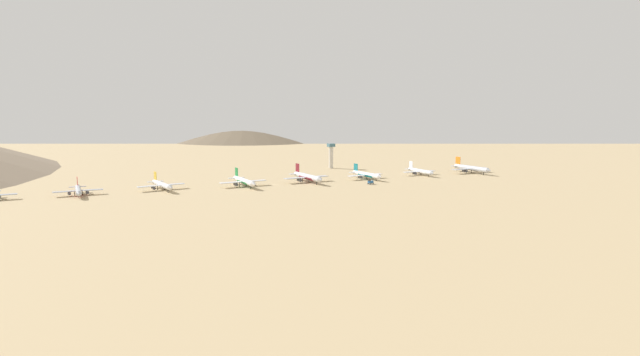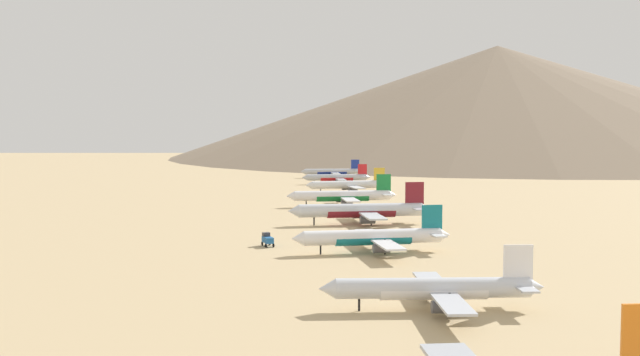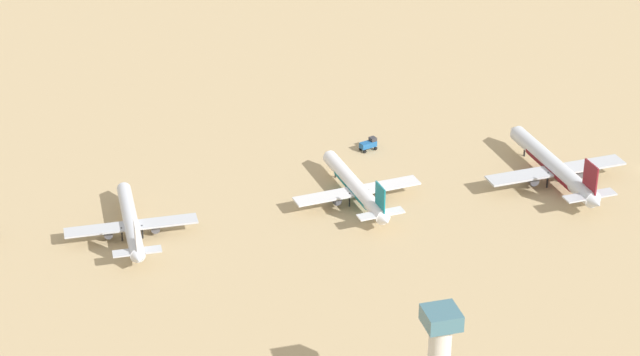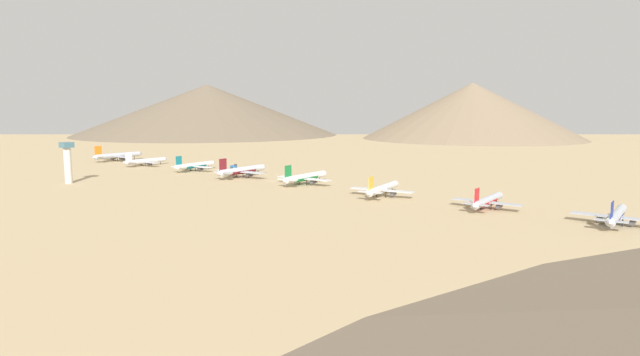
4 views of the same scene
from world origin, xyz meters
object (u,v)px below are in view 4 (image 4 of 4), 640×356
object	(u,v)px
parked_jet_7	(118,156)
service_truck	(234,166)
control_tower	(68,160)
parked_jet_4	(242,170)
parked_jet_6	(146,161)
parked_jet_1	(487,201)
parked_jet_2	(383,189)
parked_jet_3	(305,177)
parked_jet_0	(617,215)
parked_jet_5	(195,165)

from	to	relation	value
parked_jet_7	service_truck	distance (m)	137.39
parked_jet_7	control_tower	distance (m)	151.12
parked_jet_4	control_tower	world-z (taller)	control_tower
parked_jet_4	parked_jet_6	size ratio (longest dim) A/B	1.21
parked_jet_1	parked_jet_2	xyz separation A→B (m)	(-0.85, 60.97, 0.39)
parked_jet_3	service_truck	bearing A→B (deg)	72.47
parked_jet_0	control_tower	distance (m)	324.96
parked_jet_2	parked_jet_4	xyz separation A→B (m)	(8.63, 124.71, 0.56)
parked_jet_1	control_tower	world-z (taller)	control_tower
parked_jet_0	parked_jet_1	distance (m)	57.81
parked_jet_0	control_tower	size ratio (longest dim) A/B	1.59
service_truck	parked_jet_0	bearing A→B (deg)	-98.60
parked_jet_3	parked_jet_4	size ratio (longest dim) A/B	0.94
parked_jet_5	control_tower	bearing A→B (deg)	173.25
parked_jet_6	control_tower	bearing A→B (deg)	-151.07
parked_jet_3	parked_jet_0	bearing A→B (deg)	-93.31
parked_jet_4	control_tower	size ratio (longest dim) A/B	1.91
parked_jet_4	service_truck	size ratio (longest dim) A/B	9.41
service_truck	parked_jet_4	bearing A→B (deg)	-126.81
parked_jet_4	control_tower	bearing A→B (deg)	142.93
parked_jet_6	parked_jet_7	xyz separation A→B (m)	(8.17, 58.04, 1.00)
parked_jet_1	service_truck	bearing A→B (deg)	79.74
parked_jet_0	parked_jet_2	world-z (taller)	parked_jet_2
parked_jet_2	parked_jet_7	bearing A→B (deg)	86.59
parked_jet_6	parked_jet_0	bearing A→B (deg)	-91.73
parked_jet_6	control_tower	world-z (taller)	control_tower
parked_jet_1	parked_jet_5	distance (m)	244.84
parked_jet_2	parked_jet_6	xyz separation A→B (m)	(10.05, 247.36, -0.32)
parked_jet_4	parked_jet_5	bearing A→B (deg)	86.07
parked_jet_2	service_truck	size ratio (longest dim) A/B	8.25
parked_jet_0	parked_jet_6	bearing A→B (deg)	88.27
parked_jet_4	service_truck	bearing A→B (deg)	53.19
parked_jet_3	parked_jet_7	size ratio (longest dim) A/B	0.93
parked_jet_4	parked_jet_5	xyz separation A→B (m)	(4.04, 58.88, -0.68)
parked_jet_1	control_tower	size ratio (longest dim) A/B	1.55
parked_jet_0	parked_jet_7	xyz separation A→B (m)	(19.20, 424.15, 0.97)
parked_jet_0	control_tower	xyz separation A→B (m)	(-83.56, 313.83, 11.35)
parked_jet_5	parked_jet_4	bearing A→B (deg)	-93.93
parked_jet_1	parked_jet_7	bearing A→B (deg)	87.29
parked_jet_1	parked_jet_2	world-z (taller)	parked_jet_2
parked_jet_5	control_tower	size ratio (longest dim) A/B	1.66
parked_jet_5	parked_jet_6	bearing A→B (deg)	92.36
control_tower	parked_jet_2	bearing A→B (deg)	-66.57
parked_jet_2	parked_jet_4	size ratio (longest dim) A/B	0.88
parked_jet_3	control_tower	distance (m)	160.47
parked_jet_6	parked_jet_7	distance (m)	58.62
parked_jet_0	parked_jet_5	world-z (taller)	parked_jet_5
parked_jet_3	parked_jet_7	distance (m)	239.93
parked_jet_1	parked_jet_3	world-z (taller)	parked_jet_3
parked_jet_2	control_tower	distance (m)	212.90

